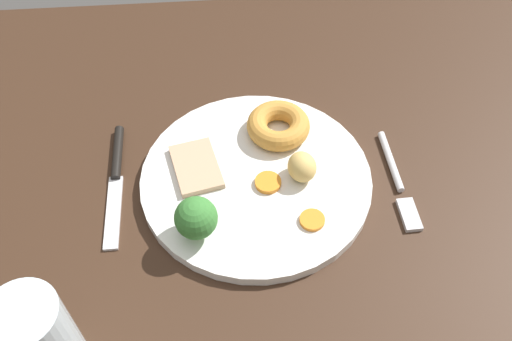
{
  "coord_description": "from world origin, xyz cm",
  "views": [
    {
      "loc": [
        1.71,
        39.63,
        58.33
      ],
      "look_at": [
        -1.76,
        -2.55,
        6.0
      ],
      "focal_mm": 39.01,
      "sensor_mm": 36.0,
      "label": 1
    }
  ],
  "objects_px": {
    "dinner_plate": "(256,179)",
    "carrot_coin_back": "(312,220)",
    "fork": "(398,182)",
    "knife": "(116,173)",
    "water_glass": "(40,340)",
    "meat_slice_main": "(196,167)",
    "roast_potato_left": "(302,167)",
    "broccoli_floret": "(196,218)",
    "carrot_coin_front": "(268,182)",
    "yorkshire_pudding": "(278,126)"
  },
  "relations": [
    {
      "from": "dinner_plate",
      "to": "meat_slice_main",
      "type": "relative_size",
      "value": 3.55
    },
    {
      "from": "broccoli_floret",
      "to": "knife",
      "type": "relative_size",
      "value": 0.29
    },
    {
      "from": "carrot_coin_back",
      "to": "fork",
      "type": "relative_size",
      "value": 0.19
    },
    {
      "from": "fork",
      "to": "water_glass",
      "type": "distance_m",
      "value": 0.44
    },
    {
      "from": "dinner_plate",
      "to": "carrot_coin_back",
      "type": "relative_size",
      "value": 9.7
    },
    {
      "from": "dinner_plate",
      "to": "meat_slice_main",
      "type": "xyz_separation_m",
      "value": [
        0.07,
        -0.02,
        0.01
      ]
    },
    {
      "from": "roast_potato_left",
      "to": "broccoli_floret",
      "type": "distance_m",
      "value": 0.15
    },
    {
      "from": "roast_potato_left",
      "to": "knife",
      "type": "height_order",
      "value": "roast_potato_left"
    },
    {
      "from": "carrot_coin_front",
      "to": "meat_slice_main",
      "type": "bearing_deg",
      "value": -19.79
    },
    {
      "from": "carrot_coin_front",
      "to": "knife",
      "type": "bearing_deg",
      "value": -11.91
    },
    {
      "from": "dinner_plate",
      "to": "carrot_coin_front",
      "type": "height_order",
      "value": "carrot_coin_front"
    },
    {
      "from": "dinner_plate",
      "to": "water_glass",
      "type": "distance_m",
      "value": 0.3
    },
    {
      "from": "broccoli_floret",
      "to": "carrot_coin_back",
      "type": "bearing_deg",
      "value": -177.71
    },
    {
      "from": "meat_slice_main",
      "to": "yorkshire_pudding",
      "type": "relative_size",
      "value": 0.97
    },
    {
      "from": "meat_slice_main",
      "to": "roast_potato_left",
      "type": "bearing_deg",
      "value": 170.33
    },
    {
      "from": "carrot_coin_front",
      "to": "broccoli_floret",
      "type": "relative_size",
      "value": 0.59
    },
    {
      "from": "yorkshire_pudding",
      "to": "roast_potato_left",
      "type": "xyz_separation_m",
      "value": [
        -0.02,
        0.07,
        0.0
      ]
    },
    {
      "from": "carrot_coin_back",
      "to": "water_glass",
      "type": "relative_size",
      "value": 0.26
    },
    {
      "from": "roast_potato_left",
      "to": "carrot_coin_front",
      "type": "xyz_separation_m",
      "value": [
        0.04,
        0.01,
        -0.01
      ]
    },
    {
      "from": "yorkshire_pudding",
      "to": "carrot_coin_front",
      "type": "height_order",
      "value": "yorkshire_pudding"
    },
    {
      "from": "roast_potato_left",
      "to": "water_glass",
      "type": "distance_m",
      "value": 0.34
    },
    {
      "from": "yorkshire_pudding",
      "to": "fork",
      "type": "bearing_deg",
      "value": 148.51
    },
    {
      "from": "knife",
      "to": "water_glass",
      "type": "distance_m",
      "value": 0.24
    },
    {
      "from": "yorkshire_pudding",
      "to": "broccoli_floret",
      "type": "bearing_deg",
      "value": 54.0
    },
    {
      "from": "carrot_coin_front",
      "to": "knife",
      "type": "height_order",
      "value": "carrot_coin_front"
    },
    {
      "from": "fork",
      "to": "roast_potato_left",
      "type": "bearing_deg",
      "value": -97.64
    },
    {
      "from": "carrot_coin_back",
      "to": "knife",
      "type": "height_order",
      "value": "carrot_coin_back"
    },
    {
      "from": "roast_potato_left",
      "to": "broccoli_floret",
      "type": "relative_size",
      "value": 0.72
    },
    {
      "from": "carrot_coin_front",
      "to": "water_glass",
      "type": "bearing_deg",
      "value": 40.39
    },
    {
      "from": "dinner_plate",
      "to": "carrot_coin_back",
      "type": "xyz_separation_m",
      "value": [
        -0.06,
        0.07,
        0.01
      ]
    },
    {
      "from": "roast_potato_left",
      "to": "carrot_coin_back",
      "type": "bearing_deg",
      "value": 93.12
    },
    {
      "from": "meat_slice_main",
      "to": "roast_potato_left",
      "type": "height_order",
      "value": "roast_potato_left"
    },
    {
      "from": "carrot_coin_front",
      "to": "fork",
      "type": "relative_size",
      "value": 0.21
    },
    {
      "from": "roast_potato_left",
      "to": "water_glass",
      "type": "xyz_separation_m",
      "value": [
        0.27,
        0.2,
        0.03
      ]
    },
    {
      "from": "roast_potato_left",
      "to": "fork",
      "type": "height_order",
      "value": "roast_potato_left"
    },
    {
      "from": "broccoli_floret",
      "to": "water_glass",
      "type": "distance_m",
      "value": 0.19
    },
    {
      "from": "knife",
      "to": "meat_slice_main",
      "type": "bearing_deg",
      "value": 84.42
    },
    {
      "from": "knife",
      "to": "carrot_coin_front",
      "type": "bearing_deg",
      "value": 77.33
    },
    {
      "from": "meat_slice_main",
      "to": "broccoli_floret",
      "type": "xyz_separation_m",
      "value": [
        -0.0,
        0.09,
        0.03
      ]
    },
    {
      "from": "broccoli_floret",
      "to": "meat_slice_main",
      "type": "bearing_deg",
      "value": -89.63
    },
    {
      "from": "knife",
      "to": "dinner_plate",
      "type": "bearing_deg",
      "value": 80.94
    },
    {
      "from": "dinner_plate",
      "to": "water_glass",
      "type": "relative_size",
      "value": 2.47
    },
    {
      "from": "carrot_coin_front",
      "to": "water_glass",
      "type": "distance_m",
      "value": 0.3
    },
    {
      "from": "carrot_coin_back",
      "to": "broccoli_floret",
      "type": "height_order",
      "value": "broccoli_floret"
    },
    {
      "from": "meat_slice_main",
      "to": "carrot_coin_back",
      "type": "height_order",
      "value": "meat_slice_main"
    },
    {
      "from": "meat_slice_main",
      "to": "carrot_coin_back",
      "type": "distance_m",
      "value": 0.16
    },
    {
      "from": "carrot_coin_front",
      "to": "broccoli_floret",
      "type": "height_order",
      "value": "broccoli_floret"
    },
    {
      "from": "meat_slice_main",
      "to": "carrot_coin_front",
      "type": "distance_m",
      "value": 0.09
    },
    {
      "from": "fork",
      "to": "knife",
      "type": "xyz_separation_m",
      "value": [
        0.35,
        -0.04,
        0.0
      ]
    },
    {
      "from": "dinner_plate",
      "to": "broccoli_floret",
      "type": "height_order",
      "value": "broccoli_floret"
    }
  ]
}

